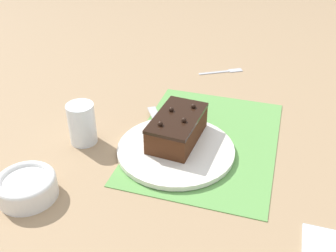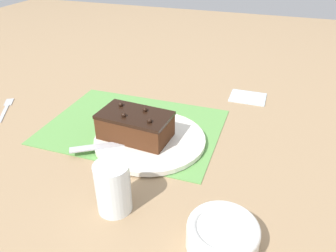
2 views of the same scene
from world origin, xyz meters
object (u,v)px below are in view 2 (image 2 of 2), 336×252
Objects in this scene: drinking_glass at (113,188)px; serving_knife at (137,140)px; chocolate_cake at (135,125)px; small_bowl at (223,234)px; dessert_fork at (6,108)px; cake_plate at (150,139)px.

serving_knife is at bearing 101.92° from drinking_glass.
chocolate_cake is 1.49× the size of small_bowl.
dessert_fork is at bearing 175.07° from chocolate_cake.
serving_knife is at bearing -127.37° from cake_plate.
cake_plate is 2.28× the size of small_bowl.
drinking_glass is at bearing 159.33° from serving_knife.
serving_knife is 0.33m from small_bowl.
chocolate_cake reaches higher than dessert_fork.
drinking_glass is (0.04, -0.20, 0.03)m from serving_knife.
chocolate_cake is 1.31× the size of dessert_fork.
dessert_fork is at bearing 152.23° from drinking_glass.
cake_plate is 2.69× the size of drinking_glass.
chocolate_cake is 0.04m from serving_knife.
drinking_glass is 0.21m from small_bowl.
drinking_glass is 0.56m from dessert_fork.
small_bowl is at bearing -47.35° from cake_plate.
dessert_fork is (-0.48, 0.03, -0.01)m from cake_plate.
serving_knife is 0.46m from dessert_fork.
small_bowl is at bearing -163.59° from serving_knife.
drinking_glass is at bearing -57.99° from dessert_fork.
cake_plate is at bearing -69.95° from serving_knife.
cake_plate reaches higher than dessert_fork.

